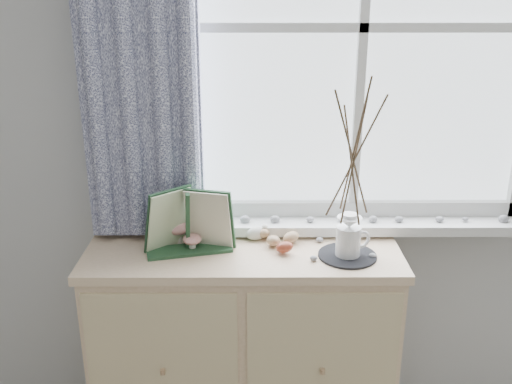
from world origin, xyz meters
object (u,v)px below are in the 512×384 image
at_px(botanical_book, 187,223).
at_px(toadstool_cluster, 182,231).
at_px(twig_pitcher, 353,154).
at_px(sideboard, 244,344).

relative_size(botanical_book, toadstool_cluster, 2.36).
xyz_separation_m(toadstool_cluster, twig_pitcher, (0.63, -0.11, 0.34)).
height_order(toadstool_cluster, twig_pitcher, twig_pitcher).
height_order(botanical_book, twig_pitcher, twig_pitcher).
bearing_deg(sideboard, botanical_book, -167.53).
xyz_separation_m(botanical_book, twig_pitcher, (0.59, -0.02, 0.27)).
bearing_deg(botanical_book, twig_pitcher, -15.16).
distance_m(botanical_book, toadstool_cluster, 0.12).
xyz_separation_m(botanical_book, toadstool_cluster, (-0.03, 0.09, -0.07)).
relative_size(sideboard, toadstool_cluster, 7.63).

